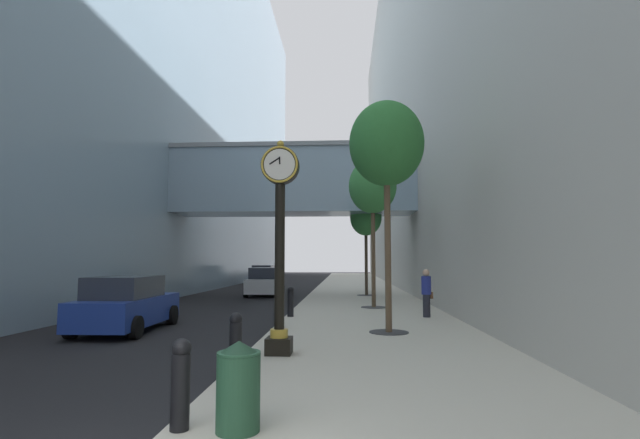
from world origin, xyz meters
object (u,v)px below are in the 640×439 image
object	(u,v)px
trash_bin	(238,385)
car_silver_mid	(265,282)
bollard_fourth	(280,309)
car_blue_near	(127,305)
bollard_second	(236,341)
bollard_nearest	(181,382)
street_tree_mid_near	(373,187)
car_white_far	(264,275)
bollard_fifth	(291,301)
street_tree_mid_far	(366,219)
street_clock	(280,235)
street_tree_near	(386,145)
pedestrian_walking	(426,292)

from	to	relation	value
trash_bin	car_silver_mid	bearing A→B (deg)	99.07
bollard_fourth	car_blue_near	distance (m)	4.70
bollard_fourth	bollard_second	bearing A→B (deg)	-90.00
bollard_nearest	trash_bin	xyz separation A→B (m)	(0.70, -0.01, -0.02)
bollard_nearest	street_tree_mid_near	distance (m)	15.66
bollard_second	bollard_fourth	size ratio (longest dim) A/B	1.00
car_white_far	bollard_fifth	bearing A→B (deg)	-77.90
street_tree_mid_near	street_tree_mid_far	distance (m)	6.98
street_clock	street_tree_mid_far	bearing A→B (deg)	81.18
street_tree_near	trash_bin	xyz separation A→B (m)	(-2.48, -7.68, -4.79)
car_blue_near	street_tree_near	bearing A→B (deg)	-5.13
street_clock	bollard_nearest	world-z (taller)	street_clock
pedestrian_walking	car_silver_mid	bearing A→B (deg)	124.38
street_clock	trash_bin	xyz separation A→B (m)	(0.16, -4.54, -2.04)
street_tree_mid_far	trash_bin	bearing A→B (deg)	-96.56
car_blue_near	car_white_far	xyz separation A→B (m)	(-0.56, 27.32, 0.02)
street_tree_mid_far	street_clock	bearing A→B (deg)	-98.82
bollard_fourth	street_tree_near	distance (m)	5.78
street_tree_mid_near	car_blue_near	distance (m)	11.02
street_clock	street_tree_mid_near	size ratio (longest dim) A/B	0.73
trash_bin	car_white_far	distance (m)	36.21
bollard_nearest	car_blue_near	bearing A→B (deg)	119.24
car_blue_near	pedestrian_walking	bearing A→B (deg)	17.04
bollard_fifth	pedestrian_walking	xyz separation A→B (m)	(4.86, 0.10, 0.33)
bollard_fourth	street_tree_mid_far	bearing A→B (deg)	76.39
trash_bin	car_white_far	xyz separation A→B (m)	(-5.95, 35.71, 0.15)
bollard_second	car_silver_mid	bearing A→B (deg)	98.35
street_clock	bollard_fifth	bearing A→B (deg)	94.62
street_tree_mid_far	car_silver_mid	xyz separation A→B (m)	(-6.10, 1.12, -3.76)
bollard_fourth	car_silver_mid	xyz separation A→B (m)	(-2.92, 14.27, 0.13)
bollard_second	bollard_nearest	bearing A→B (deg)	-90.00
street_tree_near	street_tree_mid_near	bearing A→B (deg)	90.00
street_clock	street_tree_mid_near	distance (m)	10.76
street_tree_near	car_silver_mid	bearing A→B (deg)	112.12
car_silver_mid	street_clock	bearing A→B (deg)	-79.22
street_tree_near	car_white_far	world-z (taller)	street_tree_near
street_tree_near	car_blue_near	size ratio (longest dim) A/B	1.53
bollard_second	pedestrian_walking	world-z (taller)	pedestrian_walking
bollard_nearest	car_white_far	xyz separation A→B (m)	(-5.25, 35.71, 0.13)
bollard_fifth	street_tree_mid_far	xyz separation A→B (m)	(3.18, 10.34, 3.89)
bollard_fourth	car_blue_near	size ratio (longest dim) A/B	0.25
bollard_fifth	car_silver_mid	distance (m)	11.83
bollard_second	street_tree_mid_far	bearing A→B (deg)	80.37
street_tree_mid_far	bollard_nearest	bearing A→B (deg)	-98.40
bollard_nearest	street_tree_mid_near	xyz separation A→B (m)	(3.18, 14.62, 4.64)
car_silver_mid	pedestrian_walking	bearing A→B (deg)	-55.62
bollard_nearest	street_tree_mid_far	size ratio (longest dim) A/B	0.19
street_clock	street_tree_mid_far	distance (m)	17.34
street_clock	bollard_second	size ratio (longest dim) A/B	4.37
street_tree_mid_far	bollard_fifth	bearing A→B (deg)	-107.10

